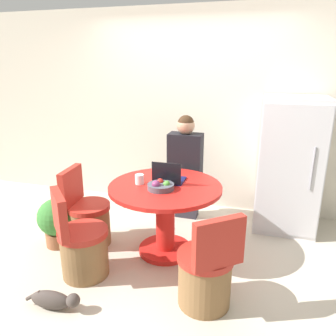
# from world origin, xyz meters

# --- Properties ---
(ground_plane) EXTENTS (12.00, 12.00, 0.00)m
(ground_plane) POSITION_xyz_m (0.00, 0.00, 0.00)
(ground_plane) COLOR beige
(wall_back) EXTENTS (7.00, 0.06, 2.60)m
(wall_back) POSITION_xyz_m (0.00, 1.44, 1.30)
(wall_back) COLOR beige
(wall_back) RESTS_ON ground_plane
(refrigerator) EXTENTS (0.70, 0.67, 1.57)m
(refrigerator) POSITION_xyz_m (1.26, 1.06, 0.78)
(refrigerator) COLOR silver
(refrigerator) RESTS_ON ground_plane
(dining_table) EXTENTS (1.14, 1.14, 0.75)m
(dining_table) POSITION_xyz_m (0.05, 0.10, 0.52)
(dining_table) COLOR red
(dining_table) RESTS_ON ground_plane
(chair_near_right_corner) EXTENTS (0.53, 0.53, 0.86)m
(chair_near_right_corner) POSITION_xyz_m (0.60, -0.57, 0.28)
(chair_near_right_corner) COLOR brown
(chair_near_right_corner) RESTS_ON ground_plane
(chair_near_left_corner) EXTENTS (0.53, 0.53, 0.86)m
(chair_near_left_corner) POSITION_xyz_m (-0.58, -0.50, 0.28)
(chair_near_left_corner) COLOR brown
(chair_near_left_corner) RESTS_ON ground_plane
(chair_left_side) EXTENTS (0.47, 0.46, 0.86)m
(chair_left_side) POSITION_xyz_m (-0.81, 0.03, 0.28)
(chair_left_side) COLOR brown
(chair_left_side) RESTS_ON ground_plane
(person_seated) EXTENTS (0.40, 0.37, 1.34)m
(person_seated) POSITION_xyz_m (0.07, 0.89, 0.74)
(person_seated) COLOR #2D2D38
(person_seated) RESTS_ON ground_plane
(laptop) EXTENTS (0.30, 0.26, 0.23)m
(laptop) POSITION_xyz_m (0.06, 0.20, 0.80)
(laptop) COLOR #141947
(laptop) RESTS_ON dining_table
(fruit_bowl) EXTENTS (0.26, 0.26, 0.10)m
(fruit_bowl) POSITION_xyz_m (0.04, -0.02, 0.79)
(fruit_bowl) COLOR #4C4C56
(fruit_bowl) RESTS_ON dining_table
(coffee_cup) EXTENTS (0.09, 0.09, 0.10)m
(coffee_cup) POSITION_xyz_m (-0.21, 0.07, 0.80)
(coffee_cup) COLOR white
(coffee_cup) RESTS_ON dining_table
(cat) EXTENTS (0.49, 0.15, 0.16)m
(cat) POSITION_xyz_m (-0.57, -0.97, 0.09)
(cat) COLOR #473D38
(cat) RESTS_ON ground_plane
(potted_plant) EXTENTS (0.40, 0.40, 0.53)m
(potted_plant) POSITION_xyz_m (-1.12, -0.10, 0.29)
(potted_plant) COLOR #935638
(potted_plant) RESTS_ON ground_plane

